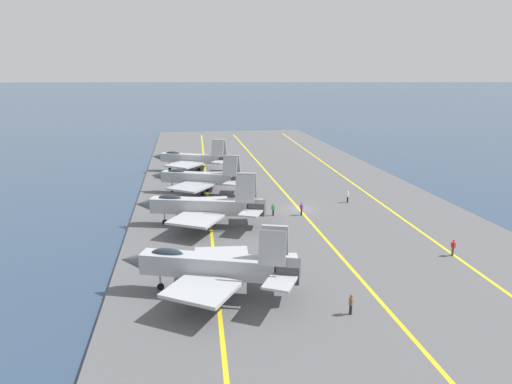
# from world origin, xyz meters

# --- Properties ---
(ground_plane) EXTENTS (2000.00, 2000.00, 0.00)m
(ground_plane) POSITION_xyz_m (0.00, 0.00, 0.00)
(ground_plane) COLOR #2D425B
(carrier_deck) EXTENTS (181.51, 45.77, 0.40)m
(carrier_deck) POSITION_xyz_m (0.00, 0.00, 0.20)
(carrier_deck) COLOR #565659
(carrier_deck) RESTS_ON ground
(deck_stripe_foul_line) EXTENTS (163.26, 6.49, 0.01)m
(deck_stripe_foul_line) POSITION_xyz_m (0.00, -12.59, 0.40)
(deck_stripe_foul_line) COLOR yellow
(deck_stripe_foul_line) RESTS_ON carrier_deck
(deck_stripe_centerline) EXTENTS (163.36, 0.36, 0.01)m
(deck_stripe_centerline) POSITION_xyz_m (0.00, 0.00, 0.40)
(deck_stripe_centerline) COLOR yellow
(deck_stripe_centerline) RESTS_ON carrier_deck
(deck_stripe_edge_line) EXTENTS (163.28, 5.63, 0.01)m
(deck_stripe_edge_line) POSITION_xyz_m (0.00, 12.59, 0.40)
(deck_stripe_edge_line) COLOR yellow
(deck_stripe_edge_line) RESTS_ON carrier_deck
(parked_jet_nearest) EXTENTS (12.11, 15.91, 6.37)m
(parked_jet_nearest) POSITION_xyz_m (-23.73, 13.83, 3.02)
(parked_jet_nearest) COLOR #A8AAAF
(parked_jet_nearest) RESTS_ON carrier_deck
(parked_jet_second) EXTENTS (13.06, 16.55, 6.77)m
(parked_jet_second) POSITION_xyz_m (-5.14, 13.76, 2.94)
(parked_jet_second) COLOR #A8AAAF
(parked_jet_second) RESTS_ON carrier_deck
(parked_jet_third) EXTENTS (13.96, 15.74, 6.30)m
(parked_jet_third) POSITION_xyz_m (10.65, 13.39, 2.93)
(parked_jet_third) COLOR #9EA3A8
(parked_jet_third) RESTS_ON carrier_deck
(parked_jet_fourth) EXTENTS (14.17, 16.14, 6.46)m
(parked_jet_fourth) POSITION_xyz_m (27.46, 14.01, 3.03)
(parked_jet_fourth) COLOR #A8AAAF
(parked_jet_fourth) RESTS_ON carrier_deck
(crew_purple_vest) EXTENTS (0.45, 0.45, 1.75)m
(crew_purple_vest) POSITION_xyz_m (-3.05, 0.42, 1.36)
(crew_purple_vest) COLOR #232328
(crew_purple_vest) RESTS_ON carrier_deck
(crew_red_vest) EXTENTS (0.45, 0.39, 1.77)m
(crew_red_vest) POSITION_xyz_m (-19.21, -11.62, 1.37)
(crew_red_vest) COLOR #4C473D
(crew_red_vest) RESTS_ON carrier_deck
(crew_brown_vest) EXTENTS (0.46, 0.44, 1.73)m
(crew_brown_vest) POSITION_xyz_m (-28.96, 3.22, 1.35)
(crew_brown_vest) COLOR #232328
(crew_brown_vest) RESTS_ON carrier_deck
(crew_white_vest) EXTENTS (0.32, 0.42, 1.70)m
(crew_white_vest) POSITION_xyz_m (2.01, -7.93, 1.34)
(crew_white_vest) COLOR #232328
(crew_white_vest) RESTS_ON carrier_deck
(crew_green_vest) EXTENTS (0.39, 0.45, 1.68)m
(crew_green_vest) POSITION_xyz_m (-2.59, 4.20, 1.32)
(crew_green_vest) COLOR #232328
(crew_green_vest) RESTS_ON carrier_deck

